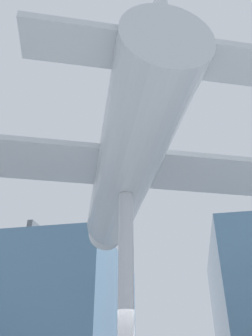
{
  "coord_description": "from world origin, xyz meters",
  "views": [
    {
      "loc": [
        1.71,
        -9.08,
        1.3
      ],
      "look_at": [
        0.0,
        0.0,
        6.82
      ],
      "focal_mm": 35.0,
      "sensor_mm": 36.0,
      "label": 1
    }
  ],
  "objects": [
    {
      "name": "glass_pavilion_left",
      "position": [
        -7.94,
        15.51,
        4.3
      ],
      "size": [
        9.18,
        13.65,
        9.19
      ],
      "color": "slate",
      "rests_on": "ground_plane"
    },
    {
      "name": "support_pylon_central",
      "position": [
        0.0,
        0.0,
        2.92
      ],
      "size": [
        0.44,
        0.44,
        5.84
      ],
      "color": "#B7B7BC",
      "rests_on": "ground_plane"
    },
    {
      "name": "suspended_airplane",
      "position": [
        -0.1,
        0.27,
        6.83
      ],
      "size": [
        17.77,
        12.17,
        2.82
      ],
      "rotation": [
        0.0,
        0.0,
        0.35
      ],
      "color": "#B2B7BC",
      "rests_on": "support_pylon_central"
    }
  ]
}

